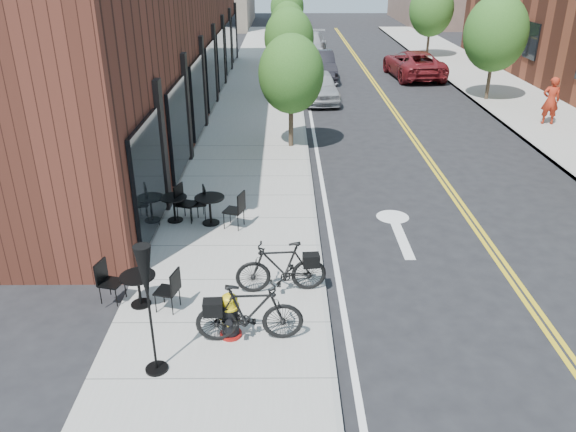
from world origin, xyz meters
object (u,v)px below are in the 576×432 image
object	(u,v)px
bicycle_left	(281,267)
bistro_set_a	(139,286)
parked_car_b	(319,65)
pedestrian	(551,101)
bistro_set_b	(174,205)
bistro_set_c	(210,206)
parked_car_far	(413,64)
fire_hydrant	(230,316)
parked_car_a	(319,86)
patio_umbrella	(146,284)
bicycle_right	(249,313)
parked_car_c	(308,45)

from	to	relation	value
bicycle_left	bistro_set_a	bearing A→B (deg)	-85.23
parked_car_b	pedestrian	world-z (taller)	pedestrian
bistro_set_b	bistro_set_c	bearing A→B (deg)	-25.31
parked_car_far	bicycle_left	bearing A→B (deg)	67.11
parked_car_far	pedestrian	size ratio (longest dim) A/B	2.88
fire_hydrant	bistro_set_a	size ratio (longest dim) A/B	0.56
parked_car_a	bicycle_left	bearing A→B (deg)	-99.54
parked_car_b	pedestrian	distance (m)	12.79
patio_umbrella	pedestrian	bearing A→B (deg)	49.23
bicycle_left	bistro_set_c	distance (m)	3.60
bistro_set_a	patio_umbrella	distance (m)	2.33
bistro_set_c	parked_car_b	xyz separation A→B (m)	(3.74, 18.56, 0.16)
bistro_set_a	parked_car_far	xyz separation A→B (m)	(9.93, 22.58, 0.20)
bicycle_left	parked_car_b	size ratio (longest dim) A/B	0.40
bicycle_right	bistro_set_a	xyz separation A→B (m)	(-2.16, 1.10, -0.14)
bistro_set_c	parked_car_b	bearing A→B (deg)	97.46
parked_car_a	parked_car_far	size ratio (longest dim) A/B	0.76
patio_umbrella	parked_car_far	xyz separation A→B (m)	(9.25, 24.45, -1.01)
fire_hydrant	parked_car_a	world-z (taller)	parked_car_a
bicycle_right	pedestrian	xyz separation A→B (m)	(11.05, 13.75, 0.37)
patio_umbrella	parked_car_b	size ratio (longest dim) A/B	0.50
bicycle_right	bistro_set_c	size ratio (longest dim) A/B	1.06
bicycle_right	bistro_set_b	xyz separation A→B (m)	(-2.16, 4.87, -0.14)
bicycle_right	pedestrian	bearing A→B (deg)	-41.61
parked_car_a	parked_car_c	world-z (taller)	parked_car_c
bistro_set_b	patio_umbrella	xyz separation A→B (m)	(0.69, -5.64, 1.20)
parked_car_b	pedestrian	bearing A→B (deg)	-50.93
bicycle_left	bistro_set_c	size ratio (longest dim) A/B	1.02
fire_hydrant	pedestrian	bearing A→B (deg)	59.47
bicycle_left	parked_car_a	size ratio (longest dim) A/B	0.44
fire_hydrant	bistro_set_a	world-z (taller)	fire_hydrant
bicycle_left	bicycle_right	bearing A→B (deg)	-23.74
patio_umbrella	pedestrian	size ratio (longest dim) A/B	1.23
fire_hydrant	parked_car_c	size ratio (longest dim) A/B	0.17
parked_car_c	bicycle_left	bearing A→B (deg)	-85.59
bistro_set_c	patio_umbrella	bearing A→B (deg)	-73.60
fire_hydrant	bistro_set_b	distance (m)	5.08
bicycle_right	parked_car_c	size ratio (longest dim) A/B	0.35
parked_car_a	pedestrian	size ratio (longest dim) A/B	2.19
fire_hydrant	pedestrian	size ratio (longest dim) A/B	0.48
bistro_set_b	bistro_set_c	xyz separation A→B (m)	(0.92, -0.17, 0.04)
bistro_set_b	parked_car_a	distance (m)	13.97
parked_car_b	parked_car_far	distance (m)	5.29
parked_car_far	parked_car_c	bearing A→B (deg)	-56.77
parked_car_b	bistro_set_b	bearing A→B (deg)	-107.13
patio_umbrella	parked_car_a	size ratio (longest dim) A/B	0.56
fire_hydrant	patio_umbrella	bearing A→B (deg)	-132.27
bicycle_left	bistro_set_b	world-z (taller)	bicycle_left
fire_hydrant	bistro_set_b	bearing A→B (deg)	120.29
bistro_set_a	parked_car_b	bearing A→B (deg)	92.67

